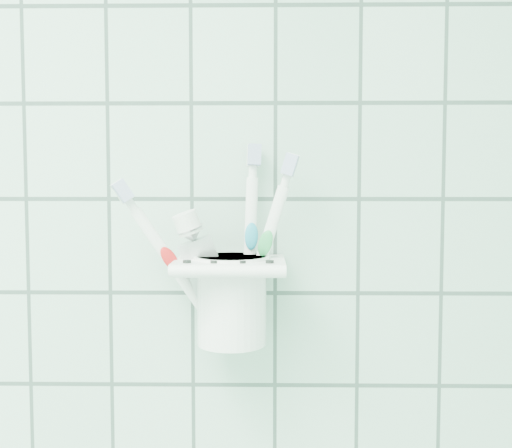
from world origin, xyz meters
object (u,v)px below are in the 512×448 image
cup (232,296)px  holder_bracket (230,267)px  toothbrush_blue (247,238)px  toothbrush_pink (220,243)px  toothpaste_tube (228,260)px  toothbrush_orange (238,240)px

cup → holder_bracket: bearing=-110.9°
cup → toothbrush_blue: (0.02, 0.01, 0.07)m
holder_bracket → toothbrush_pink: (-0.01, 0.01, 0.03)m
holder_bracket → toothbrush_blue: toothbrush_blue is taller
cup → toothpaste_tube: (-0.00, 0.01, 0.04)m
toothbrush_pink → toothbrush_orange: (0.02, 0.00, 0.00)m
cup → toothbrush_orange: bearing=57.9°
toothbrush_pink → toothpaste_tube: 0.02m
holder_bracket → toothbrush_pink: toothbrush_pink is taller
holder_bracket → toothpaste_tube: bearing=102.1°
toothbrush_blue → toothpaste_tube: bearing=165.8°
cup → toothpaste_tube: 0.04m
toothbrush_pink → toothbrush_orange: size_ratio=0.93×
toothbrush_pink → holder_bracket: bearing=-66.3°
cup → toothbrush_orange: 0.07m
toothbrush_blue → holder_bracket: bearing=-157.1°
cup → toothbrush_orange: toothbrush_orange is taller
cup → toothbrush_blue: toothbrush_blue is taller
holder_bracket → toothbrush_blue: bearing=35.6°
toothbrush_orange → toothpaste_tube: (-0.01, -0.00, -0.02)m
toothbrush_orange → holder_bracket: bearing=-107.9°
toothbrush_blue → cup: bearing=-163.9°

